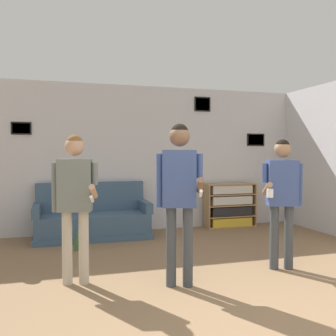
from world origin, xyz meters
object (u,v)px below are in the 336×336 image
Objects in this scene: bookshelf at (230,205)px; person_player_foreground_center at (179,186)px; couch at (93,220)px; bottle_on_floor at (77,243)px; person_watcher_holding_cup at (282,190)px; person_player_foreground_left at (75,193)px.

person_player_foreground_center reaches higher than bookshelf.
person_player_foreground_center is (0.68, -2.67, 0.79)m from couch.
bookshelf is 3.17m from bottle_on_floor.
person_watcher_holding_cup reaches higher than bookshelf.
bottle_on_floor is at bearing 117.90° from person_player_foreground_center.
person_watcher_holding_cup reaches higher than couch.
couch is 0.88m from bottle_on_floor.
couch is 6.91× the size of bottle_on_floor.
bookshelf is 0.63× the size of person_watcher_holding_cup.
bookshelf is (2.68, 0.19, 0.12)m from couch.
person_player_foreground_center is at bearing -125.02° from bookshelf.
person_watcher_holding_cup is (2.09, -2.45, 0.69)m from couch.
person_player_foreground_center is (1.07, -0.40, 0.09)m from person_player_foreground_left.
couch is 3.29m from person_watcher_holding_cup.
bottle_on_floor is (0.09, 1.46, -0.90)m from person_player_foreground_left.
person_player_foreground_left is 1.15m from person_player_foreground_center.
person_watcher_holding_cup is (2.48, -0.19, -0.02)m from person_player_foreground_left.
person_player_foreground_center reaches higher than person_player_foreground_left.
person_watcher_holding_cup reaches higher than bottle_on_floor.
person_player_foreground_left reaches higher than couch.
person_watcher_holding_cup is 3.04m from bottle_on_floor.
person_player_foreground_left is 0.93× the size of person_player_foreground_center.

